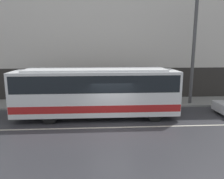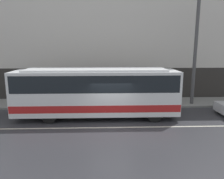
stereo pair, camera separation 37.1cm
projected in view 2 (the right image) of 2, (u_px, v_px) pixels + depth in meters
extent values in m
plane|color=#333338|center=(112.00, 128.00, 12.76)|extent=(60.00, 60.00, 0.00)
cube|color=gray|center=(109.00, 103.00, 18.10)|extent=(60.00, 2.92, 0.14)
cube|color=silver|center=(109.00, 25.00, 18.44)|extent=(60.00, 0.30, 12.80)
cube|color=#2D2B28|center=(109.00, 84.00, 19.25)|extent=(60.00, 0.06, 2.80)
cube|color=beige|center=(112.00, 127.00, 12.76)|extent=(54.00, 0.14, 0.01)
cube|color=white|center=(96.00, 92.00, 14.31)|extent=(10.54, 2.46, 2.78)
cube|color=#B21E1E|center=(96.00, 104.00, 14.48)|extent=(10.49, 2.48, 0.45)
cube|color=black|center=(96.00, 81.00, 14.18)|extent=(10.23, 2.48, 1.06)
cube|color=orange|center=(176.00, 73.00, 14.26)|extent=(0.12, 1.84, 0.28)
cube|color=white|center=(96.00, 70.00, 14.03)|extent=(8.96, 2.09, 0.12)
cylinder|color=black|center=(155.00, 114.00, 13.64)|extent=(0.97, 0.28, 0.97)
cylinder|color=black|center=(148.00, 105.00, 15.73)|extent=(0.97, 0.28, 0.97)
cylinder|color=black|center=(49.00, 116.00, 13.41)|extent=(0.97, 0.28, 0.97)
cylinder|color=black|center=(57.00, 106.00, 15.50)|extent=(0.97, 0.28, 0.97)
cylinder|color=black|center=(222.00, 107.00, 15.72)|extent=(0.67, 0.20, 0.67)
cylinder|color=#4C4C4F|center=(195.00, 50.00, 16.74)|extent=(0.26, 0.26, 8.45)
cylinder|color=maroon|center=(77.00, 92.00, 18.75)|extent=(0.36, 0.36, 1.35)
sphere|color=tan|center=(77.00, 83.00, 18.59)|extent=(0.25, 0.25, 0.25)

